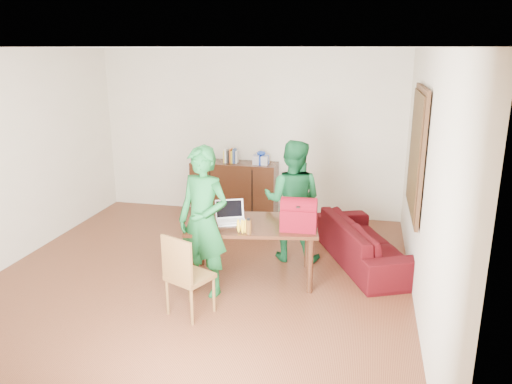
% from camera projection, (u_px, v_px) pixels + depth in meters
% --- Properties ---
extents(room, '(5.20, 5.70, 2.90)m').
position_uv_depth(room, '(198.00, 173.00, 5.74)').
color(room, '#4A2112').
rests_on(room, ground).
extents(table, '(1.63, 1.09, 0.71)m').
position_uv_depth(table, '(252.00, 230.00, 5.91)').
color(table, black).
rests_on(table, ground).
extents(chair, '(0.53, 0.52, 0.90)m').
position_uv_depth(chair, '(190.00, 291.00, 5.20)').
color(chair, brown).
rests_on(chair, ground).
extents(person_near, '(0.70, 0.55, 1.69)m').
position_uv_depth(person_near, '(203.00, 222.00, 5.51)').
color(person_near, '#145A25').
rests_on(person_near, ground).
extents(person_far, '(0.82, 0.66, 1.59)m').
position_uv_depth(person_far, '(292.00, 201.00, 6.44)').
color(person_far, '#145C2E').
rests_on(person_far, ground).
extents(laptop, '(0.41, 0.35, 0.24)m').
position_uv_depth(laptop, '(231.00, 219.00, 5.88)').
color(laptop, white).
rests_on(laptop, table).
extents(bananas, '(0.18, 0.13, 0.06)m').
position_uv_depth(bananas, '(242.00, 230.00, 5.57)').
color(bananas, gold).
rests_on(bananas, table).
extents(bottle, '(0.08, 0.08, 0.18)m').
position_uv_depth(bottle, '(249.00, 226.00, 5.52)').
color(bottle, '#593414').
rests_on(bottle, table).
extents(red_bag, '(0.41, 0.25, 0.30)m').
position_uv_depth(red_bag, '(299.00, 217.00, 5.62)').
color(red_bag, maroon).
rests_on(red_bag, table).
extents(sofa, '(1.45, 2.04, 0.56)m').
position_uv_depth(sofa, '(365.00, 242.00, 6.46)').
color(sofa, '#3C0716').
rests_on(sofa, ground).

